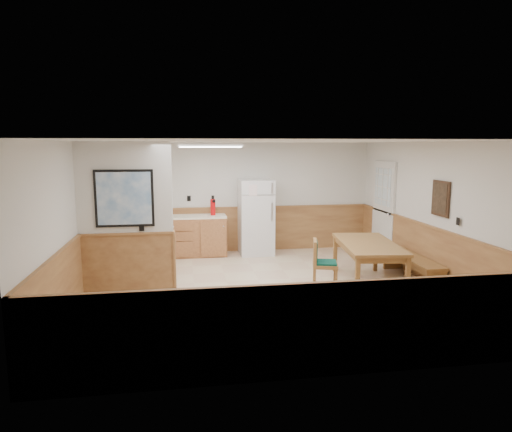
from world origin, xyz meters
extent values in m
plane|color=beige|center=(0.00, 0.00, 0.00)|extent=(6.00, 6.00, 0.00)
cube|color=white|center=(0.00, 0.00, 2.50)|extent=(6.00, 6.00, 0.02)
cube|color=silver|center=(0.00, 3.00, 1.25)|extent=(6.00, 0.02, 2.50)
cube|color=silver|center=(3.00, 0.00, 1.25)|extent=(0.02, 6.00, 2.50)
cube|color=silver|center=(-3.00, 0.00, 1.25)|extent=(0.02, 6.00, 2.50)
cube|color=#AD7D45|center=(0.00, 2.98, 0.50)|extent=(6.00, 0.04, 1.00)
cube|color=#AD7D45|center=(2.98, 0.00, 0.50)|extent=(0.04, 6.00, 1.00)
cube|color=#AD7D45|center=(-2.98, 0.00, 0.50)|extent=(0.04, 6.00, 1.00)
cube|color=silver|center=(-2.25, 0.20, 1.75)|extent=(1.50, 0.15, 1.50)
cube|color=#AD7D45|center=(-2.25, 0.20, 0.50)|extent=(1.50, 0.17, 1.00)
cube|color=black|center=(-2.25, 0.10, 1.60)|extent=(0.92, 0.03, 0.92)
cube|color=white|center=(-2.25, 0.09, 1.60)|extent=(0.84, 0.01, 0.84)
cube|color=#B3743F|center=(-1.10, 2.68, 0.43)|extent=(1.40, 0.60, 0.86)
cube|color=#B3743F|center=(-2.57, 2.68, 0.43)|extent=(0.06, 0.60, 0.86)
cube|color=#B3743F|center=(-1.83, 2.68, 0.43)|extent=(0.06, 0.60, 0.86)
cube|color=white|center=(-1.50, 2.68, 0.88)|extent=(2.20, 0.60, 0.04)
cube|color=white|center=(-1.50, 2.98, 0.95)|extent=(2.20, 0.02, 0.10)
cube|color=silver|center=(2.97, 1.90, 1.02)|extent=(0.05, 1.02, 2.15)
cube|color=silver|center=(2.96, 1.90, 1.02)|extent=(0.04, 0.90, 2.05)
cube|color=silver|center=(2.94, 1.90, 1.55)|extent=(0.02, 0.76, 0.80)
cube|color=silver|center=(-2.10, 2.98, 1.55)|extent=(0.80, 0.03, 1.00)
cube|color=white|center=(-2.10, 2.96, 1.55)|extent=(0.70, 0.01, 0.90)
cube|color=#372316|center=(2.97, -0.30, 1.55)|extent=(0.03, 0.50, 0.60)
cube|color=black|center=(2.95, -0.30, 1.55)|extent=(0.01, 0.42, 0.52)
cube|color=silver|center=(-0.80, 1.30, 2.45)|extent=(1.20, 0.30, 0.08)
cube|color=white|center=(-0.80, 1.30, 2.40)|extent=(1.15, 0.25, 0.01)
cube|color=white|center=(0.28, 2.63, 0.84)|extent=(0.75, 0.71, 1.68)
cube|color=silver|center=(0.57, 2.27, 1.53)|extent=(0.03, 0.02, 0.22)
cube|color=silver|center=(0.57, 2.27, 1.01)|extent=(0.03, 0.02, 0.40)
cube|color=brown|center=(1.86, 0.05, 0.72)|extent=(1.14, 1.94, 0.05)
cube|color=brown|center=(1.86, 0.05, 0.65)|extent=(1.03, 1.82, 0.10)
cube|color=brown|center=(1.36, -0.75, 0.35)|extent=(0.08, 0.08, 0.70)
cube|color=brown|center=(1.57, 0.95, 0.35)|extent=(0.08, 0.08, 0.70)
cube|color=brown|center=(2.15, -0.85, 0.35)|extent=(0.08, 0.08, 0.70)
cube|color=brown|center=(2.37, 0.85, 0.35)|extent=(0.08, 0.08, 0.70)
cube|color=brown|center=(2.75, 0.13, 0.42)|extent=(0.41, 1.74, 0.05)
cube|color=brown|center=(2.75, -0.68, 0.20)|extent=(0.36, 0.07, 0.40)
cube|color=brown|center=(2.75, 0.95, 0.20)|extent=(0.36, 0.07, 0.40)
cube|color=brown|center=(1.04, -0.08, 0.42)|extent=(0.51, 0.51, 0.06)
cube|color=#10513E|center=(1.04, -0.08, 0.47)|extent=(0.46, 0.46, 0.03)
cube|color=brown|center=(0.87, -0.04, 0.65)|extent=(0.16, 0.42, 0.40)
cube|color=#10513E|center=(0.70, 0.01, 0.65)|extent=(0.11, 0.35, 0.34)
cube|color=brown|center=(0.82, -0.21, 0.20)|extent=(0.05, 0.05, 0.39)
cube|color=brown|center=(0.92, 0.14, 0.20)|extent=(0.05, 0.05, 0.39)
cube|color=brown|center=(1.17, -0.30, 0.20)|extent=(0.05, 0.05, 0.39)
cube|color=brown|center=(1.26, 0.04, 0.20)|extent=(0.05, 0.05, 0.39)
cylinder|color=red|center=(-0.68, 2.69, 1.08)|extent=(0.14, 0.14, 0.36)
cylinder|color=black|center=(-0.68, 2.69, 1.30)|extent=(0.06, 0.06, 0.08)
cylinder|color=#17833B|center=(-2.21, 2.72, 1.00)|extent=(0.07, 0.07, 0.20)
camera|label=1|loc=(-1.31, -7.35, 2.44)|focal=32.00mm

